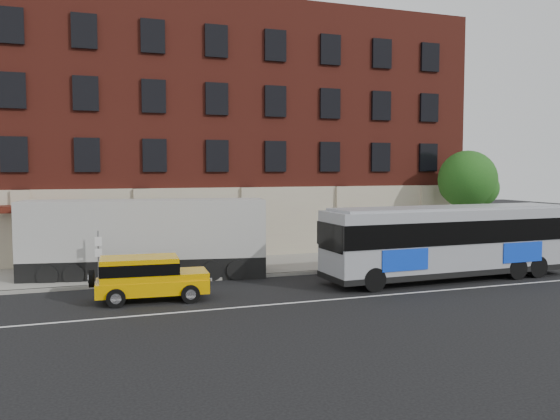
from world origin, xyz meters
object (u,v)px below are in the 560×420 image
object	(u,v)px
sign_pole	(98,255)
city_bus	(450,239)
yellow_suv	(147,276)
shipping_container	(145,240)
street_tree	(468,182)

from	to	relation	value
sign_pole	city_bus	bearing A→B (deg)	-12.88
yellow_suv	sign_pole	bearing A→B (deg)	116.89
city_bus	shipping_container	world-z (taller)	shipping_container
shipping_container	yellow_suv	bearing A→B (deg)	-96.15
sign_pole	shipping_container	distance (m)	2.67
street_tree	city_bus	world-z (taller)	street_tree
city_bus	yellow_suv	bearing A→B (deg)	178.88
street_tree	shipping_container	bearing A→B (deg)	-174.58
city_bus	yellow_suv	size ratio (longest dim) A/B	2.71
street_tree	shipping_container	distance (m)	20.09
yellow_suv	city_bus	bearing A→B (deg)	-1.12
city_bus	shipping_container	bearing A→B (deg)	159.54
street_tree	shipping_container	world-z (taller)	street_tree
yellow_suv	shipping_container	xyz separation A→B (m)	(0.51, 4.77, 0.85)
sign_pole	shipping_container	xyz separation A→B (m)	(2.20, 1.45, 0.40)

